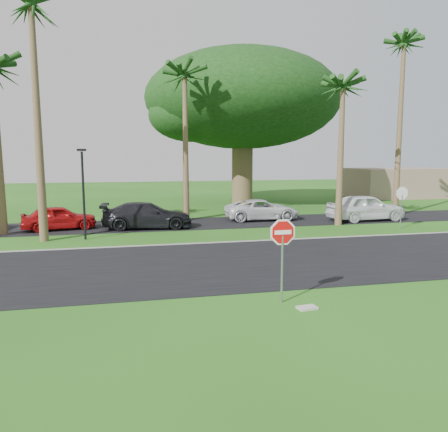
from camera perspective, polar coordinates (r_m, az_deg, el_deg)
name	(u,v)px	position (r m, az deg, el deg)	size (l,w,h in m)	color
ground	(239,276)	(15.79, 2.00, -7.87)	(120.00, 120.00, 0.00)	#204F13
road	(227,263)	(17.67, 0.35, -6.13)	(120.00, 8.00, 0.02)	black
parking_strip	(190,224)	(27.81, -4.52, -1.01)	(120.00, 5.00, 0.02)	black
curb	(208,243)	(21.53, -2.08, -3.53)	(120.00, 0.12, 0.06)	gray
stop_sign_near	(282,243)	(12.74, 7.65, -3.55)	(1.05, 0.07, 2.62)	gray
stop_sign_far	(402,199)	(27.81, 22.21, 2.10)	(1.05, 0.07, 2.62)	gray
palm_left_near	(31,10)	(24.54, -23.88, 23.35)	(5.00, 5.00, 12.50)	brown
palm_center	(185,79)	(29.37, -5.16, 17.39)	(5.00, 5.00, 10.50)	brown
palm_right_near	(343,90)	(28.12, 15.28, 15.58)	(5.00, 5.00, 9.50)	brown
palm_right_far	(404,48)	(34.30, 22.44, 19.57)	(5.00, 5.00, 13.00)	brown
canopy_tree	(243,100)	(38.29, 2.45, 14.84)	(16.50, 16.50, 13.12)	brown
streetlight_right	(83,188)	(23.36, -17.91, 3.48)	(0.45, 0.25, 4.64)	black
building_far	(398,183)	(49.40, 21.76, 4.06)	(10.00, 6.00, 3.00)	gray
car_red	(59,218)	(27.12, -20.74, -0.22)	(1.68, 4.17, 1.42)	#AA0E10
car_dark	(147,216)	(26.26, -10.00, 0.04)	(2.15, 5.29, 1.53)	black
car_minivan	(262,210)	(29.37, 4.97, 0.80)	(2.28, 4.95, 1.38)	silver
car_pickup	(365,208)	(30.45, 18.00, 1.06)	(2.08, 5.17, 1.76)	white
utility_slab	(307,308)	(12.79, 10.80, -11.68)	(0.55, 0.35, 0.06)	#A7A79F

